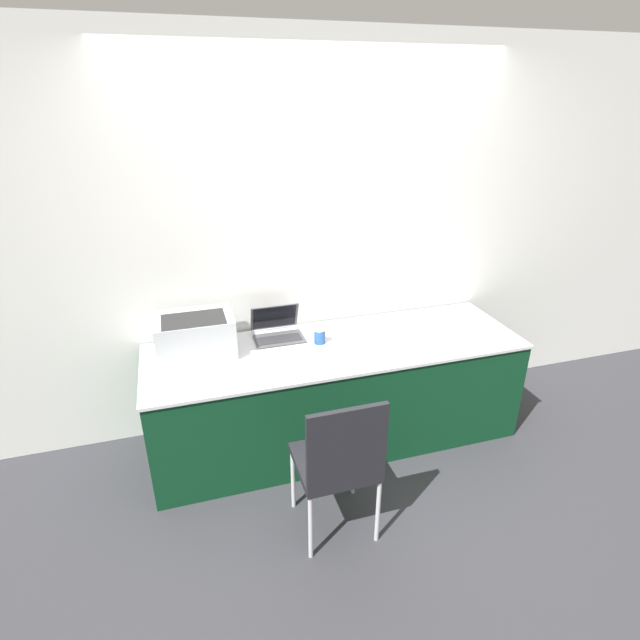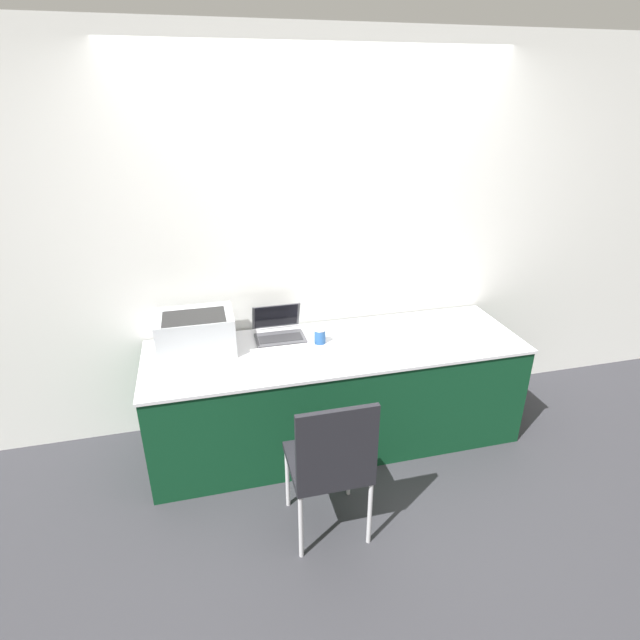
% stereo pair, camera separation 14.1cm
% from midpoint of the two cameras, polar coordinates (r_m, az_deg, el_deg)
% --- Properties ---
extents(ground_plane, '(14.00, 14.00, 0.00)m').
position_cam_midpoint_polar(ground_plane, '(3.38, 4.79, -16.81)').
color(ground_plane, '#333338').
extents(wall_back, '(8.00, 0.05, 2.60)m').
position_cam_midpoint_polar(wall_back, '(3.43, 1.26, 8.88)').
color(wall_back, silver).
rests_on(wall_back, ground_plane).
extents(table, '(2.46, 0.76, 0.72)m').
position_cam_midpoint_polar(table, '(3.44, 3.02, -8.31)').
color(table, '#0C381E').
rests_on(table, ground_plane).
extents(printer, '(0.48, 0.33, 0.25)m').
position_cam_midpoint_polar(printer, '(3.21, -12.81, -1.30)').
color(printer, '#B2B7BC').
rests_on(printer, table).
extents(laptop_left, '(0.33, 0.29, 0.21)m').
position_cam_midpoint_polar(laptop_left, '(3.36, -3.55, -1.19)').
color(laptop_left, '#4C4C51').
rests_on(laptop_left, table).
extents(external_keyboard, '(0.42, 0.18, 0.02)m').
position_cam_midpoint_polar(external_keyboard, '(3.14, -2.79, -3.84)').
color(external_keyboard, silver).
rests_on(external_keyboard, table).
extents(coffee_cup, '(0.08, 0.08, 0.10)m').
position_cam_midpoint_polar(coffee_cup, '(3.27, 1.23, -1.84)').
color(coffee_cup, '#285699').
rests_on(coffee_cup, table).
extents(chair, '(0.41, 0.40, 0.89)m').
position_cam_midpoint_polar(chair, '(2.65, 2.84, -15.65)').
color(chair, black).
rests_on(chair, ground_plane).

